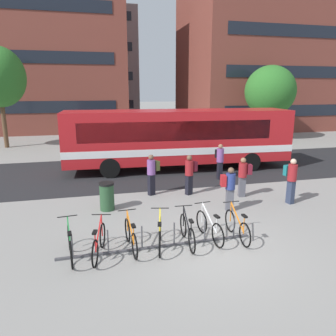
{
  "coord_description": "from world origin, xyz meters",
  "views": [
    {
      "loc": [
        -3.07,
        -7.63,
        4.33
      ],
      "look_at": [
        -0.19,
        4.23,
        1.3
      ],
      "focal_mm": 34.4,
      "sensor_mm": 36.0,
      "label": 1
    }
  ],
  "objects": [
    {
      "name": "commuter_olive_pack_1",
      "position": [
        -0.69,
        4.96,
        0.99
      ],
      "size": [
        0.6,
        0.5,
        1.71
      ],
      "rotation": [
        0.0,
        0.0,
        3.57
      ],
      "color": "black",
      "rests_on": "ground"
    },
    {
      "name": "parked_bicycle_black_4",
      "position": [
        -0.55,
        0.4,
        0.38
      ],
      "size": [
        0.52,
        1.72,
        0.99
      ],
      "rotation": [
        0.0,
        0.0,
        1.52
      ],
      "color": "black",
      "rests_on": "ground"
    },
    {
      "name": "parked_bicycle_red_1",
      "position": [
        -3.01,
        0.29,
        0.38
      ],
      "size": [
        0.58,
        1.69,
        0.99
      ],
      "rotation": [
        0.0,
        0.0,
        1.35
      ],
      "color": "black",
      "rests_on": "ground"
    },
    {
      "name": "parked_bicycle_orange_6",
      "position": [
        0.97,
        0.39,
        0.38
      ],
      "size": [
        0.52,
        1.72,
        0.99
      ],
      "rotation": [
        0.0,
        0.0,
        1.56
      ],
      "color": "black",
      "rests_on": "ground"
    },
    {
      "name": "bus_lane_asphalt",
      "position": [
        0.0,
        9.01,
        0.0
      ],
      "size": [
        80.0,
        7.2,
        0.01
      ],
      "primitive_type": "cube",
      "color": "#232326",
      "rests_on": "ground"
    },
    {
      "name": "city_bus",
      "position": [
        1.62,
        9.0,
        1.78
      ],
      "size": [
        12.14,
        3.21,
        3.2
      ],
      "rotation": [
        0.0,
        0.0,
        -0.05
      ],
      "color": "red",
      "rests_on": "ground"
    },
    {
      "name": "parked_bicycle_orange_2",
      "position": [
        -2.15,
        0.46,
        0.38
      ],
      "size": [
        0.52,
        1.72,
        0.99
      ],
      "rotation": [
        0.0,
        0.0,
        1.64
      ],
      "color": "black",
      "rests_on": "ground"
    },
    {
      "name": "commuter_red_pack_4",
      "position": [
        1.66,
        2.54,
        0.93
      ],
      "size": [
        0.57,
        0.41,
        1.62
      ],
      "rotation": [
        0.0,
        0.0,
        6.08
      ],
      "color": "#565660",
      "rests_on": "ground"
    },
    {
      "name": "commuter_teal_pack_3",
      "position": [
        4.29,
        2.72,
        1.02
      ],
      "size": [
        0.39,
        0.56,
        1.76
      ],
      "rotation": [
        0.0,
        0.0,
        4.88
      ],
      "color": "#2D3851",
      "rests_on": "ground"
    },
    {
      "name": "parked_bicycle_white_5",
      "position": [
        0.16,
        0.53,
        0.38
      ],
      "size": [
        0.52,
        1.72,
        0.99
      ],
      "rotation": [
        0.0,
        0.0,
        1.69
      ],
      "color": "black",
      "rests_on": "ground"
    },
    {
      "name": "parked_bicycle_green_0",
      "position": [
        -3.74,
        0.37,
        0.38
      ],
      "size": [
        0.52,
        1.72,
        0.99
      ],
      "rotation": [
        0.0,
        0.0,
        1.68
      ],
      "color": "black",
      "rests_on": "ground"
    },
    {
      "name": "commuter_maroon_pack_0",
      "position": [
        2.88,
        3.87,
        0.94
      ],
      "size": [
        0.56,
        0.39,
        1.63
      ],
      "rotation": [
        0.0,
        0.0,
        2.99
      ],
      "color": "#565660",
      "rests_on": "ground"
    },
    {
      "name": "bike_rack",
      "position": [
        -1.4,
        0.39,
        0.09
      ],
      "size": [
        5.5,
        0.2,
        0.7
      ],
      "rotation": [
        0.0,
        0.0,
        0.02
      ],
      "color": "#47474C",
      "rests_on": "ground"
    },
    {
      "name": "building_left_wing",
      "position": [
        -9.8,
        31.39,
        8.81
      ],
      "size": [
        21.21,
        13.93,
        17.62
      ],
      "color": "brown",
      "rests_on": "ground"
    },
    {
      "name": "ground",
      "position": [
        0.0,
        0.0,
        0.0
      ],
      "size": [
        200.0,
        200.0,
        0.0
      ],
      "primitive_type": "plane",
      "color": "gray"
    },
    {
      "name": "commuter_maroon_pack_5",
      "position": [
        0.85,
        4.65,
        0.96
      ],
      "size": [
        0.6,
        0.51,
        1.68
      ],
      "rotation": [
        0.0,
        0.0,
        3.59
      ],
      "color": "black",
      "rests_on": "ground"
    },
    {
      "name": "street_tree_0",
      "position": [
        11.97,
        17.53,
        4.1
      ],
      "size": [
        4.25,
        4.25,
        6.23
      ],
      "color": "brown",
      "rests_on": "ground"
    },
    {
      "name": "building_centre_block",
      "position": [
        -3.52,
        43.67,
        7.43
      ],
      "size": [
        14.7,
        13.23,
        14.85
      ],
      "color": "gray",
      "rests_on": "ground"
    },
    {
      "name": "building_right_wing",
      "position": [
        20.01,
        26.69,
        12.82
      ],
      "size": [
        24.51,
        12.23,
        25.63
      ],
      "color": "brown",
      "rests_on": "ground"
    },
    {
      "name": "trash_bin",
      "position": [
        -2.61,
        3.67,
        0.52
      ],
      "size": [
        0.55,
        0.55,
        1.03
      ],
      "color": "#284C2D",
      "rests_on": "ground"
    },
    {
      "name": "commuter_black_pack_2",
      "position": [
        2.98,
        6.59,
        1.0
      ],
      "size": [
        0.35,
        0.52,
        1.73
      ],
      "rotation": [
        0.0,
        0.0,
        4.73
      ],
      "color": "black",
      "rests_on": "ground"
    },
    {
      "name": "parked_bicycle_yellow_3",
      "position": [
        -1.35,
        0.39,
        0.38
      ],
      "size": [
        0.58,
        1.69,
        0.99
      ],
      "rotation": [
        0.0,
        0.0,
        1.34
      ],
      "color": "black",
      "rests_on": "ground"
    }
  ]
}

